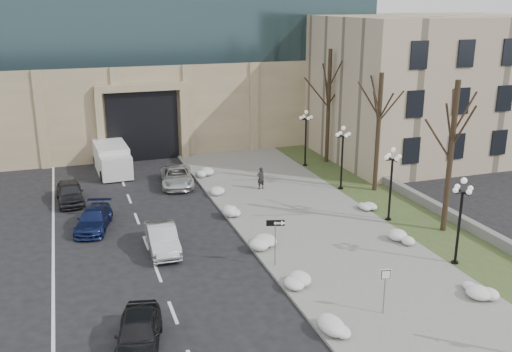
# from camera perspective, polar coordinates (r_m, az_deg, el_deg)

# --- Properties ---
(sidewalk) EXTENTS (9.00, 40.00, 0.12)m
(sidewalk) POSITION_cam_1_polar(r_m,az_deg,el_deg) (35.65, 5.21, -4.51)
(sidewalk) COLOR gray
(sidewalk) RESTS_ON ground
(curb) EXTENTS (0.30, 40.00, 0.14)m
(curb) POSITION_cam_1_polar(r_m,az_deg,el_deg) (34.17, -1.74, -5.41)
(curb) COLOR gray
(curb) RESTS_ON ground
(grass_strip) EXTENTS (4.00, 40.00, 0.10)m
(grass_strip) POSITION_cam_1_polar(r_m,az_deg,el_deg) (38.62, 14.08, -3.27)
(grass_strip) COLOR #364422
(grass_strip) RESTS_ON ground
(stone_wall) EXTENTS (0.50, 30.00, 0.70)m
(stone_wall) POSITION_cam_1_polar(r_m,az_deg,el_deg) (41.15, 14.97, -1.63)
(stone_wall) COLOR slate
(stone_wall) RESTS_ON ground
(classical_building) EXTENTS (22.00, 18.12, 12.00)m
(classical_building) POSITION_cam_1_polar(r_m,az_deg,el_deg) (55.14, 17.33, 8.86)
(classical_building) COLOR tan
(classical_building) RESTS_ON ground
(car_a) EXTENTS (2.56, 4.49, 1.44)m
(car_a) POSITION_cam_1_polar(r_m,az_deg,el_deg) (23.54, -11.66, -15.12)
(car_a) COLOR black
(car_a) RESTS_ON ground
(car_b) EXTENTS (1.65, 4.41, 1.44)m
(car_b) POSITION_cam_1_polar(r_m,az_deg,el_deg) (31.76, -9.37, -6.17)
(car_b) COLOR #ACAFB4
(car_b) RESTS_ON ground
(car_c) EXTENTS (2.80, 4.62, 1.25)m
(car_c) POSITION_cam_1_polar(r_m,az_deg,el_deg) (35.62, -15.93, -4.17)
(car_c) COLOR navy
(car_c) RESTS_ON ground
(car_d) EXTENTS (2.91, 5.18, 1.37)m
(car_d) POSITION_cam_1_polar(r_m,az_deg,el_deg) (42.72, -7.92, -0.05)
(car_d) COLOR silver
(car_d) RESTS_ON ground
(car_e) EXTENTS (1.90, 4.29, 1.44)m
(car_e) POSITION_cam_1_polar(r_m,az_deg,el_deg) (40.67, -18.12, -1.59)
(car_e) COLOR #2A2A2F
(car_e) RESTS_ON ground
(pedestrian) EXTENTS (0.66, 0.51, 1.63)m
(pedestrian) POSITION_cam_1_polar(r_m,az_deg,el_deg) (41.09, 0.47, -0.21)
(pedestrian) COLOR black
(pedestrian) RESTS_ON sidewalk
(box_truck) EXTENTS (2.68, 6.96, 2.18)m
(box_truck) POSITION_cam_1_polar(r_m,az_deg,el_deg) (47.31, -14.23, 1.74)
(box_truck) COLOR silver
(box_truck) RESTS_ON ground
(one_way_sign) EXTENTS (0.96, 0.44, 2.61)m
(one_way_sign) POSITION_cam_1_polar(r_m,az_deg,el_deg) (28.89, 2.27, -5.28)
(one_way_sign) COLOR slate
(one_way_sign) RESTS_ON ground
(keep_sign) EXTENTS (0.47, 0.14, 2.22)m
(keep_sign) POSITION_cam_1_polar(r_m,az_deg,el_deg) (25.40, 12.80, -10.29)
(keep_sign) COLOR slate
(keep_sign) RESTS_ON ground
(snow_clump_b) EXTENTS (1.10, 1.60, 0.36)m
(snow_clump_b) POSITION_cam_1_polar(r_m,az_deg,el_deg) (24.54, 8.07, -14.62)
(snow_clump_b) COLOR white
(snow_clump_b) RESTS_ON sidewalk
(snow_clump_c) EXTENTS (1.10, 1.60, 0.36)m
(snow_clump_c) POSITION_cam_1_polar(r_m,az_deg,el_deg) (27.98, 3.82, -10.25)
(snow_clump_c) COLOR white
(snow_clump_c) RESTS_ON sidewalk
(snow_clump_d) EXTENTS (1.10, 1.60, 0.36)m
(snow_clump_d) POSITION_cam_1_polar(r_m,az_deg,el_deg) (31.64, 0.61, -6.85)
(snow_clump_d) COLOR white
(snow_clump_d) RESTS_ON sidewalk
(snow_clump_e) EXTENTS (1.10, 1.60, 0.36)m
(snow_clump_e) POSITION_cam_1_polar(r_m,az_deg,el_deg) (36.35, -2.28, -3.62)
(snow_clump_e) COLOR white
(snow_clump_e) RESTS_ON sidewalk
(snow_clump_f) EXTENTS (1.10, 1.60, 0.36)m
(snow_clump_f) POSITION_cam_1_polar(r_m,az_deg,el_deg) (39.92, -3.96, -1.73)
(snow_clump_f) COLOR white
(snow_clump_f) RESTS_ON sidewalk
(snow_clump_g) EXTENTS (1.10, 1.60, 0.36)m
(snow_clump_g) POSITION_cam_1_polar(r_m,az_deg,el_deg) (44.64, -5.31, 0.28)
(snow_clump_g) COLOR white
(snow_clump_g) RESTS_ON sidewalk
(snow_clump_h) EXTENTS (1.10, 1.60, 0.36)m
(snow_clump_h) POSITION_cam_1_polar(r_m,az_deg,el_deg) (28.90, 21.67, -10.59)
(snow_clump_h) COLOR white
(snow_clump_h) RESTS_ON sidewalk
(snow_clump_i) EXTENTS (1.10, 1.60, 0.36)m
(snow_clump_i) POSITION_cam_1_polar(r_m,az_deg,el_deg) (33.36, 14.71, -6.14)
(snow_clump_i) COLOR white
(snow_clump_i) RESTS_ON sidewalk
(snow_clump_j) EXTENTS (1.10, 1.60, 0.36)m
(snow_clump_j) POSITION_cam_1_polar(r_m,az_deg,el_deg) (38.06, 10.84, -2.96)
(snow_clump_j) COLOR white
(snow_clump_j) RESTS_ON sidewalk
(lamppost_a) EXTENTS (1.18, 1.18, 4.76)m
(lamppost_a) POSITION_cam_1_polar(r_m,az_deg,el_deg) (30.60, 19.80, -3.17)
(lamppost_a) COLOR black
(lamppost_a) RESTS_ON ground
(lamppost_b) EXTENTS (1.18, 1.18, 4.76)m
(lamppost_b) POSITION_cam_1_polar(r_m,az_deg,el_deg) (35.61, 13.40, 0.18)
(lamppost_b) COLOR black
(lamppost_b) RESTS_ON ground
(lamppost_c) EXTENTS (1.18, 1.18, 4.76)m
(lamppost_c) POSITION_cam_1_polar(r_m,az_deg,el_deg) (41.03, 8.64, 2.67)
(lamppost_c) COLOR black
(lamppost_c) RESTS_ON ground
(lamppost_d) EXTENTS (1.18, 1.18, 4.76)m
(lamppost_d) POSITION_cam_1_polar(r_m,az_deg,el_deg) (46.73, 5.00, 4.56)
(lamppost_d) COLOR black
(lamppost_d) RESTS_ON ground
(tree_near) EXTENTS (3.20, 3.20, 9.00)m
(tree_near) POSITION_cam_1_polar(r_m,az_deg,el_deg) (34.19, 19.06, 3.79)
(tree_near) COLOR black
(tree_near) RESTS_ON ground
(tree_mid) EXTENTS (3.20, 3.20, 8.50)m
(tree_mid) POSITION_cam_1_polar(r_m,az_deg,el_deg) (40.71, 12.21, 5.88)
(tree_mid) COLOR black
(tree_mid) RESTS_ON ground
(tree_far) EXTENTS (3.20, 3.20, 9.50)m
(tree_far) POSITION_cam_1_polar(r_m,az_deg,el_deg) (47.53, 7.31, 8.48)
(tree_far) COLOR black
(tree_far) RESTS_ON ground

